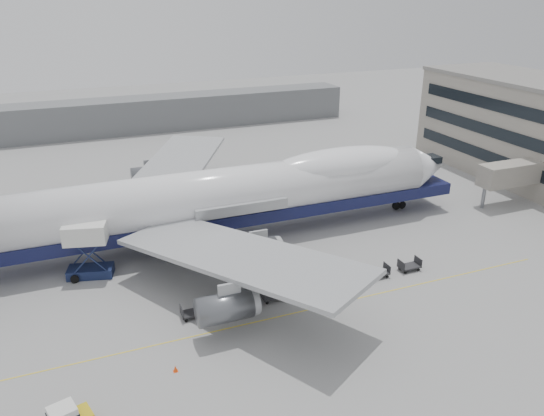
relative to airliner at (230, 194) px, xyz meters
name	(u,v)px	position (x,y,z in m)	size (l,w,h in m)	color
ground	(261,285)	(-0.64, -12.00, -5.62)	(260.00, 260.00, 0.00)	gray
apron_line	(284,315)	(-0.64, -18.00, -5.62)	(60.00, 0.15, 0.01)	gold
hangar	(96,118)	(-10.64, 58.00, -2.12)	(110.00, 8.00, 7.00)	slate
airliner	(230,194)	(0.00, 0.00, 0.00)	(67.00, 55.30, 19.98)	white
catering_truck	(87,247)	(-16.73, -3.48, -2.19)	(5.05, 3.99, 6.02)	#172145
traffic_cone	(175,369)	(-11.72, -21.97, -5.36)	(0.38, 0.38, 0.56)	#F2440C
dolly_0	(194,312)	(-8.49, -15.07, -5.09)	(2.30, 1.35, 1.30)	#2D2D30
dolly_1	(234,303)	(-4.51, -15.07, -5.09)	(2.30, 1.35, 1.30)	#2D2D30
dolly_2	(273,295)	(-0.53, -15.07, -5.09)	(2.30, 1.35, 1.30)	#2D2D30
dolly_3	(310,287)	(3.45, -15.07, -5.09)	(2.30, 1.35, 1.30)	#2D2D30
dolly_4	(345,280)	(7.42, -15.07, -5.09)	(2.30, 1.35, 1.30)	#2D2D30
dolly_5	(378,272)	(11.40, -15.07, -5.09)	(2.30, 1.35, 1.30)	#2D2D30
dolly_6	(409,266)	(15.38, -15.07, -5.09)	(2.30, 1.35, 1.30)	#2D2D30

